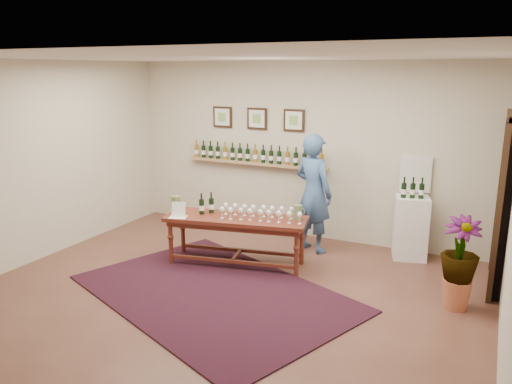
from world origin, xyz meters
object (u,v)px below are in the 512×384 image
at_px(tasting_table, 236,224).
at_px(potted_plant, 459,263).
at_px(display_pedestal, 411,227).
at_px(person, 313,193).

height_order(tasting_table, potted_plant, potted_plant).
xyz_separation_m(tasting_table, display_pedestal, (2.13, 1.34, -0.13)).
xyz_separation_m(potted_plant, person, (-2.13, 1.07, 0.34)).
distance_m(potted_plant, person, 2.40).
bearing_deg(person, potted_plant, 174.33).
bearing_deg(tasting_table, potted_plant, -13.19).
bearing_deg(potted_plant, display_pedestal, 118.29).
xyz_separation_m(display_pedestal, potted_plant, (0.76, -1.40, 0.09)).
bearing_deg(tasting_table, display_pedestal, 20.27).
height_order(display_pedestal, person, person).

